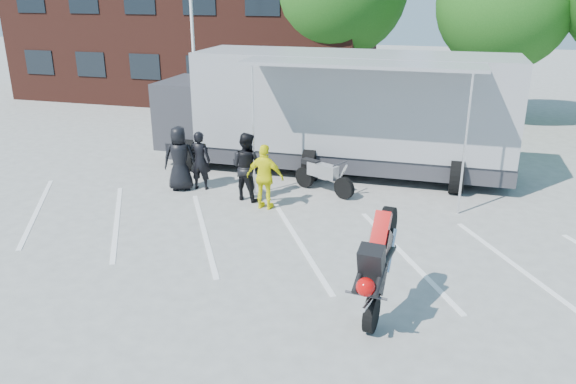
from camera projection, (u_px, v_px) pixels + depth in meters
The scene contains 12 objects.
ground at pixel (279, 261), 12.11m from camera, with size 100.00×100.00×0.00m, color #A1A19C.
parking_bay_lines at pixel (291, 242), 13.01m from camera, with size 18.00×5.00×0.01m, color white.
office_building at pixel (198, 29), 29.78m from camera, with size 18.00×8.00×7.00m, color #431D15.
flagpole at pixel (197, 2), 21.04m from camera, with size 1.61×0.12×8.00m.
tree_mid at pixel (505, 4), 22.65m from camera, with size 5.44×5.44×7.68m.
transporter_truck at pixel (335, 171), 18.10m from camera, with size 11.71×5.64×3.72m, color gray, non-canonical shape.
parked_motorcycle at pixel (324, 193), 16.14m from camera, with size 0.70×2.10×1.10m, color #B7B8BD, non-canonical shape.
stunt_bike_rider at pixel (380, 310), 10.26m from camera, with size 0.88×1.87×2.20m, color black, non-canonical shape.
spectator_leather_a at pixel (180, 158), 16.10m from camera, with size 0.92×0.60×1.88m, color black.
spectator_leather_b at pixel (200, 160), 16.18m from camera, with size 0.63×0.41×1.73m, color black.
spectator_leather_c at pixel (246, 166), 15.36m from camera, with size 0.92×0.72×1.89m, color black.
spectator_hivis at pixel (265, 177), 14.71m from camera, with size 1.03×0.43×1.75m, color #FFF90D.
Camera 1 is at (3.22, -10.39, 5.53)m, focal length 35.00 mm.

